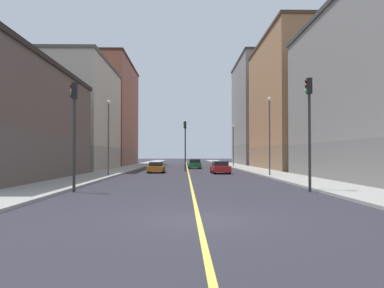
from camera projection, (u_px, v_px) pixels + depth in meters
ground_plane at (199, 220)px, 13.23m from camera, size 400.00×400.00×0.00m
sidewalk_left at (246, 168)px, 62.37m from camera, size 3.80×168.00×0.15m
sidewalk_right at (128, 168)px, 62.04m from camera, size 3.80×168.00×0.15m
lane_center_stripe at (187, 168)px, 62.20m from camera, size 0.16×154.00×0.01m
building_left_near at (383, 92)px, 32.91m from camera, size 9.65×23.91×14.16m
building_left_mid at (294, 104)px, 59.65m from camera, size 9.65×24.41×18.95m
building_left_far at (260, 113)px, 86.64m from camera, size 9.65×22.89×21.95m
building_right_midblock at (76, 116)px, 56.84m from camera, size 9.65×20.01×14.78m
building_right_distant at (107, 114)px, 80.21m from camera, size 9.65×24.27×20.00m
traffic_light_left_near at (309, 119)px, 23.26m from camera, size 0.40×0.32×6.46m
traffic_light_right_near at (74, 121)px, 23.01m from camera, size 0.40×0.32×6.13m
traffic_light_median_far at (185, 139)px, 51.43m from camera, size 0.40×0.32×6.28m
street_lamp_left_near at (269, 128)px, 38.99m from camera, size 0.36×0.36×7.43m
street_lamp_right_near at (109, 130)px, 38.76m from camera, size 0.36×0.36×7.12m
street_lamp_left_far at (233, 141)px, 67.91m from camera, size 0.36×0.36×6.88m
car_green at (194, 164)px, 61.37m from camera, size 1.89×4.07×1.37m
car_orange at (156, 168)px, 47.27m from camera, size 1.91×4.08×1.24m
car_red at (220, 168)px, 45.42m from camera, size 2.02×4.27×1.38m
car_maroon at (195, 163)px, 69.49m from camera, size 1.92×4.49×1.39m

